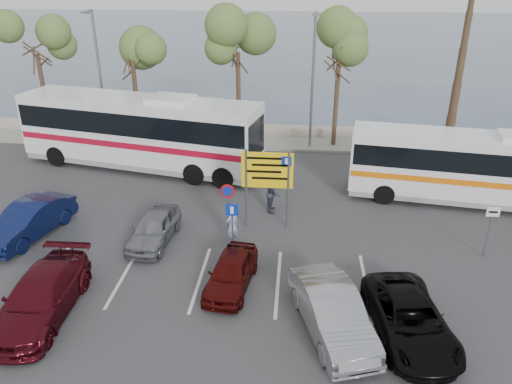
# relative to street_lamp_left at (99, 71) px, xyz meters

# --- Properties ---
(ground) EXTENTS (120.00, 120.00, 0.00)m
(ground) POSITION_rel_street_lamp_left_xyz_m (10.00, -13.52, -4.60)
(ground) COLOR #363639
(ground) RESTS_ON ground
(kerb_strip) EXTENTS (44.00, 2.40, 0.15)m
(kerb_strip) POSITION_rel_street_lamp_left_xyz_m (10.00, 0.48, -4.52)
(kerb_strip) COLOR gray
(kerb_strip) RESTS_ON ground
(seawall) EXTENTS (48.00, 0.80, 0.60)m
(seawall) POSITION_rel_street_lamp_left_xyz_m (10.00, 2.48, -4.30)
(seawall) COLOR #A99E87
(seawall) RESTS_ON ground
(sea) EXTENTS (140.00, 140.00, 0.00)m
(sea) POSITION_rel_street_lamp_left_xyz_m (10.00, 46.48, -4.59)
(sea) COLOR #3F4E66
(sea) RESTS_ON ground
(tree_far_left) EXTENTS (3.20, 3.20, 7.60)m
(tree_far_left) POSITION_rel_street_lamp_left_xyz_m (-4.00, 0.48, 1.73)
(tree_far_left) COLOR #382619
(tree_far_left) RESTS_ON kerb_strip
(tree_left) EXTENTS (3.20, 3.20, 7.20)m
(tree_left) POSITION_rel_street_lamp_left_xyz_m (2.00, 0.48, 1.41)
(tree_left) COLOR #382619
(tree_left) RESTS_ON kerb_strip
(tree_mid) EXTENTS (3.20, 3.20, 8.00)m
(tree_mid) POSITION_rel_street_lamp_left_xyz_m (8.50, 0.48, 2.06)
(tree_mid) COLOR #382619
(tree_mid) RESTS_ON kerb_strip
(tree_right) EXTENTS (3.20, 3.20, 7.40)m
(tree_right) POSITION_rel_street_lamp_left_xyz_m (14.50, 0.48, 1.57)
(tree_right) COLOR #382619
(tree_right) RESTS_ON kerb_strip
(street_lamp_left) EXTENTS (0.45, 1.15, 8.01)m
(street_lamp_left) POSITION_rel_street_lamp_left_xyz_m (0.00, 0.00, 0.00)
(street_lamp_left) COLOR slate
(street_lamp_left) RESTS_ON kerb_strip
(street_lamp_right) EXTENTS (0.45, 1.15, 8.01)m
(street_lamp_right) POSITION_rel_street_lamp_left_xyz_m (13.00, 0.00, 0.00)
(street_lamp_right) COLOR slate
(street_lamp_right) RESTS_ON kerb_strip
(direction_sign) EXTENTS (2.20, 0.12, 3.60)m
(direction_sign) POSITION_rel_street_lamp_left_xyz_m (11.00, -10.32, -2.17)
(direction_sign) COLOR slate
(direction_sign) RESTS_ON ground
(sign_no_stop) EXTENTS (0.60, 0.08, 2.35)m
(sign_no_stop) POSITION_rel_street_lamp_left_xyz_m (9.40, -11.13, -3.02)
(sign_no_stop) COLOR slate
(sign_no_stop) RESTS_ON ground
(sign_parking) EXTENTS (0.50, 0.07, 2.25)m
(sign_parking) POSITION_rel_street_lamp_left_xyz_m (9.80, -12.73, -3.13)
(sign_parking) COLOR slate
(sign_parking) RESTS_ON ground
(sign_taxi) EXTENTS (0.50, 0.07, 2.20)m
(sign_taxi) POSITION_rel_street_lamp_left_xyz_m (19.80, -12.03, -3.18)
(sign_taxi) COLOR slate
(sign_taxi) RESTS_ON ground
(lane_markings) EXTENTS (12.02, 4.20, 0.01)m
(lane_markings) POSITION_rel_street_lamp_left_xyz_m (8.86, -14.52, -4.60)
(lane_markings) COLOR silver
(lane_markings) RESTS_ON ground
(coach_bus_left) EXTENTS (13.88, 5.81, 4.23)m
(coach_bus_left) POSITION_rel_street_lamp_left_xyz_m (3.50, -3.92, -2.64)
(coach_bus_left) COLOR white
(coach_bus_left) RESTS_ON ground
(coach_bus_right) EXTENTS (11.79, 4.14, 3.60)m
(coach_bus_right) POSITION_rel_street_lamp_left_xyz_m (20.66, -7.02, -2.93)
(coach_bus_right) COLOR white
(coach_bus_right) RESTS_ON ground
(car_silver_a) EXTENTS (1.76, 3.81, 1.26)m
(car_silver_a) POSITION_rel_street_lamp_left_xyz_m (6.40, -12.02, -3.97)
(car_silver_a) COLOR gray
(car_silver_a) RESTS_ON ground
(car_blue) EXTENTS (2.61, 4.72, 1.47)m
(car_blue) POSITION_rel_street_lamp_left_xyz_m (1.00, -12.02, -3.86)
(car_blue) COLOR #0E1742
(car_blue) RESTS_ON ground
(car_maroon) EXTENTS (2.07, 4.94, 1.43)m
(car_maroon) POSITION_rel_street_lamp_left_xyz_m (4.00, -17.02, -3.89)
(car_maroon) COLOR #480C14
(car_maroon) RESTS_ON ground
(car_red) EXTENTS (1.89, 3.73, 1.22)m
(car_red) POSITION_rel_street_lamp_left_xyz_m (10.03, -14.91, -3.99)
(car_red) COLOR #430A09
(car_red) RESTS_ON ground
(suv_black) EXTENTS (2.75, 4.85, 1.28)m
(suv_black) POSITION_rel_street_lamp_left_xyz_m (15.90, -17.02, -3.96)
(suv_black) COLOR black
(suv_black) RESTS_ON ground
(car_silver_b) EXTENTS (2.90, 4.85, 1.51)m
(car_silver_b) POSITION_rel_street_lamp_left_xyz_m (13.50, -17.02, -3.84)
(car_silver_b) COLOR gray
(car_silver_b) RESTS_ON ground
(pedestrian_near) EXTENTS (0.69, 0.67, 1.59)m
(pedestrian_near) POSITION_rel_street_lamp_left_xyz_m (9.67, -11.81, -3.80)
(pedestrian_near) COLOR #839BBF
(pedestrian_near) RESTS_ON ground
(pedestrian_far) EXTENTS (0.75, 0.93, 1.81)m
(pedestrian_far) POSITION_rel_street_lamp_left_xyz_m (11.21, -8.72, -3.70)
(pedestrian_far) COLOR #303448
(pedestrian_far) RESTS_ON ground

